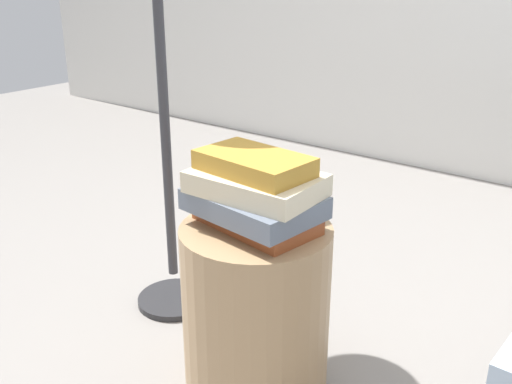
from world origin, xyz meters
name	(u,v)px	position (x,y,z in m)	size (l,w,h in m)	color
side_table	(256,311)	(0.00, 0.00, 0.23)	(0.37, 0.37, 0.46)	tan
book_rust	(256,219)	(-0.01, 0.01, 0.48)	(0.28, 0.16, 0.04)	#994723
book_slate	(253,204)	(-0.01, 0.00, 0.52)	(0.30, 0.21, 0.05)	slate
book_cream	(256,184)	(0.00, 0.00, 0.57)	(0.29, 0.19, 0.05)	beige
book_ochre	(254,163)	(-0.01, 0.00, 0.62)	(0.26, 0.15, 0.04)	#B7842D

